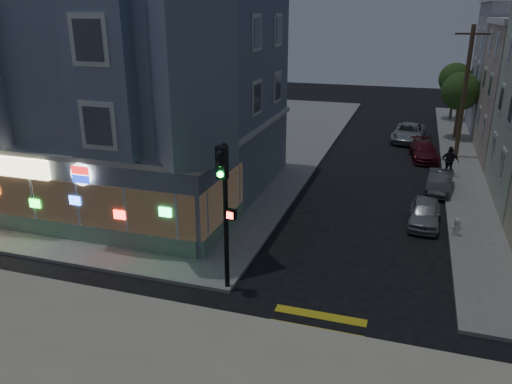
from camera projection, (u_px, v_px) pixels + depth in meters
The scene contains 15 objects.
ground at pixel (131, 309), 17.71m from camera, with size 120.00×120.00×0.00m, color black.
sidewalk_nw at pixel (134, 135), 42.14m from camera, with size 33.00×42.00×0.15m, color gray.
corner_building at pixel (132, 91), 27.27m from camera, with size 14.60×14.60×11.40m.
utility_pole at pixel (465, 91), 34.11m from camera, with size 2.20×0.30×9.00m.
street_tree_near at pixel (461, 91), 39.71m from camera, with size 3.00×3.00×5.30m.
street_tree_far at pixel (455, 79), 46.87m from camera, with size 3.00×3.00×5.30m.
running_child at pixel (251, 364), 14.04m from camera, with size 0.45×0.29×1.23m, color #C8C166.
pedestrian_a at pixel (449, 161), 31.70m from camera, with size 0.80×0.63×1.66m, color black.
pedestrian_b at pixel (450, 161), 31.25m from camera, with size 1.11×0.46×1.89m, color black.
parked_car_a at pixel (425, 213), 24.51m from camera, with size 1.46×3.63×1.24m, color #A7ABAF.
parked_car_b at pixel (440, 182), 28.92m from camera, with size 1.30×3.74×1.23m, color #3E4143.
parked_car_c at pixel (424, 151), 35.36m from camera, with size 1.72×4.22×1.23m, color maroon.
parked_car_d at pixel (409, 133), 40.33m from camera, with size 2.32×5.04×1.40m, color #A9B0B4.
traffic_signal at pixel (224, 194), 17.50m from camera, with size 0.66×0.62×5.55m.
fire_hydrant at pixel (457, 226), 23.03m from camera, with size 0.49×0.28×0.85m.
Camera 1 is at (8.89, -13.14, 9.95)m, focal length 35.00 mm.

